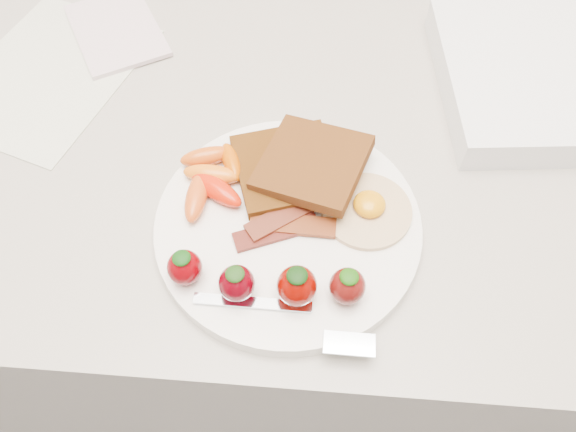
{
  "coord_description": "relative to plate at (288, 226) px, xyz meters",
  "views": [
    {
      "loc": [
        0.04,
        1.27,
        1.4
      ],
      "look_at": [
        0.02,
        1.56,
        0.93
      ],
      "focal_mm": 35.0,
      "sensor_mm": 36.0,
      "label": 1
    }
  ],
  "objects": [
    {
      "name": "fried_egg",
      "position": [
        0.08,
        0.02,
        0.01
      ],
      "size": [
        0.11,
        0.11,
        0.02
      ],
      "color": "beige",
      "rests_on": "plate"
    },
    {
      "name": "counter",
      "position": [
        -0.02,
        0.14,
        -0.46
      ],
      "size": [
        2.0,
        0.6,
        0.9
      ],
      "primitive_type": "cube",
      "color": "gray",
      "rests_on": "ground"
    },
    {
      "name": "toast_upper",
      "position": [
        0.02,
        0.06,
        0.03
      ],
      "size": [
        0.13,
        0.13,
        0.02
      ],
      "primitive_type": "cube",
      "rotation": [
        0.0,
        -0.1,
        -0.32
      ],
      "color": "#391904",
      "rests_on": "toast_lower"
    },
    {
      "name": "plate",
      "position": [
        0.0,
        0.0,
        0.0
      ],
      "size": [
        0.27,
        0.27,
        0.02
      ],
      "primitive_type": "cylinder",
      "color": "white",
      "rests_on": "counter"
    },
    {
      "name": "fork",
      "position": [
        0.02,
        -0.11,
        0.01
      ],
      "size": [
        0.17,
        0.05,
        0.0
      ],
      "color": "silver",
      "rests_on": "plate"
    },
    {
      "name": "bacon_strips",
      "position": [
        -0.0,
        -0.01,
        0.01
      ],
      "size": [
        0.1,
        0.08,
        0.01
      ],
      "color": "#3B1005",
      "rests_on": "plate"
    },
    {
      "name": "strawberries",
      "position": [
        -0.01,
        -0.08,
        0.03
      ],
      "size": [
        0.18,
        0.05,
        0.05
      ],
      "color": "#600005",
      "rests_on": "plate"
    },
    {
      "name": "appliance",
      "position": [
        0.32,
        0.23,
        0.01
      ],
      "size": [
        0.33,
        0.27,
        0.04
      ],
      "primitive_type": "cube",
      "rotation": [
        0.0,
        0.0,
        0.1
      ],
      "color": "white",
      "rests_on": "counter"
    },
    {
      "name": "baby_carrots",
      "position": [
        -0.08,
        0.04,
        0.02
      ],
      "size": [
        0.08,
        0.11,
        0.02
      ],
      "color": "orange",
      "rests_on": "plate"
    },
    {
      "name": "toast_lower",
      "position": [
        -0.01,
        0.06,
        0.02
      ],
      "size": [
        0.13,
        0.13,
        0.01
      ],
      "primitive_type": "cube",
      "rotation": [
        0.0,
        0.0,
        0.32
      ],
      "color": "#3A1E09",
      "rests_on": "plate"
    },
    {
      "name": "notepad",
      "position": [
        -0.25,
        0.29,
        -0.0
      ],
      "size": [
        0.17,
        0.18,
        0.01
      ],
      "primitive_type": "cube",
      "rotation": [
        0.0,
        0.0,
        0.52
      ],
      "color": "beige",
      "rests_on": "paper_sheet"
    },
    {
      "name": "paper_sheet",
      "position": [
        -0.32,
        0.2,
        -0.01
      ],
      "size": [
        0.26,
        0.3,
        0.0
      ],
      "primitive_type": "cube",
      "rotation": [
        0.0,
        0.0,
        -0.32
      ],
      "color": "beige",
      "rests_on": "counter"
    }
  ]
}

